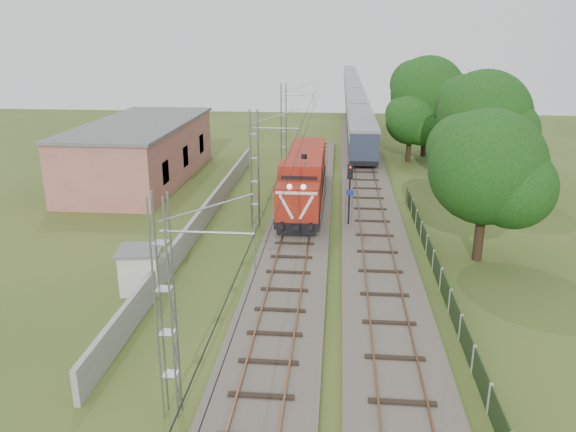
# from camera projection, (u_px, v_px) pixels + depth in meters

# --- Properties ---
(ground) EXTENTS (140.00, 140.00, 0.00)m
(ground) POSITION_uv_depth(u_px,v_px,m) (281.00, 310.00, 26.99)
(ground) COLOR #394E1D
(ground) RESTS_ON ground
(track_main) EXTENTS (4.20, 70.00, 0.45)m
(track_main) POSITION_uv_depth(u_px,v_px,m) (293.00, 252.00, 33.56)
(track_main) COLOR #6B6054
(track_main) RESTS_ON ground
(track_side) EXTENTS (4.20, 80.00, 0.45)m
(track_side) POSITION_uv_depth(u_px,v_px,m) (367.00, 195.00, 45.44)
(track_side) COLOR #6B6054
(track_side) RESTS_ON ground
(catenary) EXTENTS (3.31, 70.00, 8.00)m
(catenary) POSITION_uv_depth(u_px,v_px,m) (255.00, 169.00, 37.34)
(catenary) COLOR gray
(catenary) RESTS_ON ground
(boundary_wall) EXTENTS (0.25, 40.00, 1.50)m
(boundary_wall) POSITION_uv_depth(u_px,v_px,m) (205.00, 215.00, 38.67)
(boundary_wall) COLOR #9E9E99
(boundary_wall) RESTS_ON ground
(station_building) EXTENTS (8.40, 20.40, 5.22)m
(station_building) POSITION_uv_depth(u_px,v_px,m) (142.00, 151.00, 50.16)
(station_building) COLOR tan
(station_building) RESTS_ON ground
(fence) EXTENTS (0.12, 32.00, 1.20)m
(fence) POSITION_uv_depth(u_px,v_px,m) (441.00, 279.00, 28.96)
(fence) COLOR black
(fence) RESTS_ON ground
(locomotive) EXTENTS (2.90, 16.55, 4.20)m
(locomotive) POSITION_uv_depth(u_px,v_px,m) (304.00, 177.00, 42.86)
(locomotive) COLOR black
(locomotive) RESTS_ON ground
(coach_rake) EXTENTS (2.90, 108.30, 3.35)m
(coach_rake) POSITION_uv_depth(u_px,v_px,m) (353.00, 91.00, 103.84)
(coach_rake) COLOR black
(coach_rake) RESTS_ON ground
(signal_post) EXTENTS (0.47, 0.39, 4.53)m
(signal_post) POSITION_uv_depth(u_px,v_px,m) (350.00, 184.00, 37.24)
(signal_post) COLOR black
(signal_post) RESTS_ON ground
(relay_hut) EXTENTS (2.50, 2.50, 2.27)m
(relay_hut) POSITION_uv_depth(u_px,v_px,m) (141.00, 269.00, 28.77)
(relay_hut) COLOR beige
(relay_hut) RESTS_ON ground
(tree_a) EXTENTS (6.82, 6.49, 8.84)m
(tree_a) POSITION_uv_depth(u_px,v_px,m) (488.00, 168.00, 31.21)
(tree_a) COLOR #382417
(tree_a) RESTS_ON ground
(tree_b) EXTENTS (7.75, 7.38, 10.05)m
(tree_b) POSITION_uv_depth(u_px,v_px,m) (485.00, 118.00, 44.42)
(tree_b) COLOR #382417
(tree_b) RESTS_ON ground
(tree_c) EXTENTS (5.25, 5.00, 6.81)m
(tree_c) POSITION_uv_depth(u_px,v_px,m) (411.00, 120.00, 56.64)
(tree_c) COLOR #382417
(tree_c) RESTS_ON ground
(tree_d) EXTENTS (8.11, 7.73, 10.52)m
(tree_d) POSITION_uv_depth(u_px,v_px,m) (429.00, 94.00, 58.49)
(tree_d) COLOR #382417
(tree_d) RESTS_ON ground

